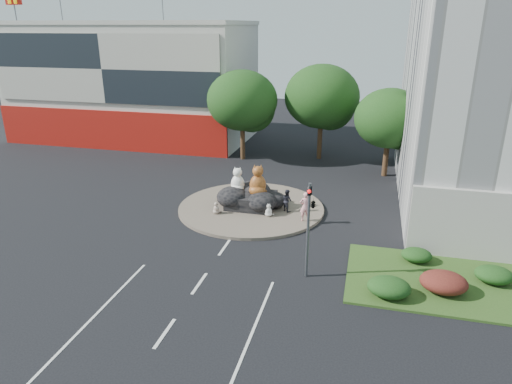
% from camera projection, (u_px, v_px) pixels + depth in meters
% --- Properties ---
extents(ground, '(120.00, 120.00, 0.00)m').
position_uv_depth(ground, '(199.00, 284.00, 22.49)').
color(ground, black).
rests_on(ground, ground).
extents(roundabout_island, '(10.00, 10.00, 0.20)m').
position_uv_depth(roundabout_island, '(251.00, 208.00, 31.55)').
color(roundabout_island, brown).
rests_on(roundabout_island, ground).
extents(rock_plinth, '(3.20, 2.60, 0.90)m').
position_uv_depth(rock_plinth, '(251.00, 200.00, 31.36)').
color(rock_plinth, black).
rests_on(rock_plinth, roundabout_island).
extents(shophouse_block, '(25.20, 12.30, 17.40)m').
position_uv_depth(shophouse_block, '(134.00, 81.00, 49.91)').
color(shophouse_block, '#BAB8A8').
rests_on(shophouse_block, ground).
extents(grass_verge, '(10.00, 6.00, 0.12)m').
position_uv_depth(grass_verge, '(450.00, 283.00, 22.43)').
color(grass_verge, '#264818').
rests_on(grass_verge, ground).
extents(tree_left, '(6.46, 6.46, 8.27)m').
position_uv_depth(tree_left, '(243.00, 103.00, 41.66)').
color(tree_left, '#382314').
rests_on(tree_left, ground).
extents(tree_mid, '(6.84, 6.84, 8.76)m').
position_uv_depth(tree_mid, '(322.00, 100.00, 41.76)').
color(tree_mid, '#382314').
rests_on(tree_mid, ground).
extents(tree_right, '(5.70, 5.70, 7.30)m').
position_uv_depth(tree_right, '(390.00, 121.00, 37.05)').
color(tree_right, '#382314').
rests_on(tree_right, ground).
extents(hedge_near_green, '(2.00, 1.60, 0.90)m').
position_uv_depth(hedge_near_green, '(389.00, 287.00, 21.12)').
color(hedge_near_green, '#183A12').
rests_on(hedge_near_green, grass_verge).
extents(hedge_red, '(2.20, 1.76, 0.99)m').
position_uv_depth(hedge_red, '(444.00, 282.00, 21.44)').
color(hedge_red, '#4B1514').
rests_on(hedge_red, grass_verge).
extents(hedge_mid_green, '(1.80, 1.44, 0.81)m').
position_uv_depth(hedge_mid_green, '(494.00, 275.00, 22.26)').
color(hedge_mid_green, '#183A12').
rests_on(hedge_mid_green, grass_verge).
extents(hedge_back_green, '(1.60, 1.28, 0.72)m').
position_uv_depth(hedge_back_green, '(417.00, 255.00, 24.27)').
color(hedge_back_green, '#183A12').
rests_on(hedge_back_green, grass_verge).
extents(traffic_light, '(0.44, 1.24, 5.00)m').
position_uv_depth(traffic_light, '(311.00, 210.00, 21.88)').
color(traffic_light, '#595B60').
rests_on(traffic_light, ground).
extents(street_lamp, '(2.34, 0.22, 8.06)m').
position_uv_depth(street_lamp, '(465.00, 168.00, 25.24)').
color(street_lamp, '#595B60').
rests_on(street_lamp, ground).
extents(cat_white, '(1.15, 1.02, 1.82)m').
position_uv_depth(cat_white, '(238.00, 180.00, 31.31)').
color(cat_white, white).
rests_on(cat_white, rock_plinth).
extents(cat_tabby, '(1.55, 1.43, 2.14)m').
position_uv_depth(cat_tabby, '(258.00, 180.00, 30.75)').
color(cat_tabby, '#B37625').
rests_on(cat_tabby, rock_plinth).
extents(kitten_calico, '(0.66, 0.66, 0.83)m').
position_uv_depth(kitten_calico, '(216.00, 208.00, 30.21)').
color(kitten_calico, silver).
rests_on(kitten_calico, roundabout_island).
extents(kitten_white, '(0.69, 0.70, 0.89)m').
position_uv_depth(kitten_white, '(269.00, 210.00, 29.79)').
color(kitten_white, silver).
rests_on(kitten_white, roundabout_island).
extents(pedestrian_pink, '(0.82, 0.67, 1.93)m').
position_uv_depth(pedestrian_pink, '(305.00, 207.00, 28.91)').
color(pedestrian_pink, pink).
rests_on(pedestrian_pink, roundabout_island).
extents(pedestrian_dark, '(0.94, 0.92, 1.53)m').
position_uv_depth(pedestrian_dark, '(287.00, 200.00, 30.48)').
color(pedestrian_dark, black).
rests_on(pedestrian_dark, roundabout_island).
extents(parked_car, '(4.61, 1.70, 1.51)m').
position_uv_depth(parked_car, '(157.00, 143.00, 46.10)').
color(parked_car, '#9A9CA1').
rests_on(parked_car, ground).
extents(litter_bin, '(0.57, 0.57, 0.63)m').
position_uv_depth(litter_bin, '(387.00, 285.00, 21.55)').
color(litter_bin, black).
rests_on(litter_bin, grass_verge).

